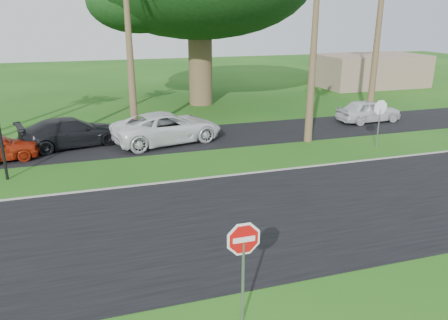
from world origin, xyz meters
TOP-DOWN VIEW (x-y plane):
  - ground at (0.00, 0.00)m, footprint 120.00×120.00m
  - road at (0.00, 2.00)m, footprint 120.00×8.00m
  - parking_strip at (0.00, 12.50)m, footprint 120.00×5.00m
  - curb at (0.00, 6.05)m, footprint 120.00×0.12m
  - stop_sign_near at (0.50, -3.00)m, footprint 1.05×0.07m
  - stop_sign_far at (12.00, 8.00)m, footprint 1.05×0.07m
  - building_far at (24.00, 26.00)m, footprint 10.00×6.00m
  - car_dark at (-3.42, 12.79)m, footprint 5.65×3.42m
  - car_minivan at (1.56, 12.05)m, footprint 6.40×3.98m
  - car_pickup at (14.87, 12.90)m, footprint 4.37×1.97m

SIDE VIEW (x-z plane):
  - ground at x=0.00m, z-range 0.00..0.00m
  - road at x=0.00m, z-range 0.00..0.02m
  - parking_strip at x=0.00m, z-range 0.00..0.02m
  - curb at x=0.00m, z-range 0.00..0.06m
  - car_pickup at x=14.87m, z-range 0.00..1.46m
  - car_dark at x=-3.42m, z-range 0.00..1.53m
  - car_minivan at x=1.56m, z-range 0.00..1.65m
  - building_far at x=24.00m, z-range 0.00..3.00m
  - stop_sign_near at x=0.50m, z-range 0.46..3.09m
  - stop_sign_far at x=12.00m, z-range 0.46..3.09m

